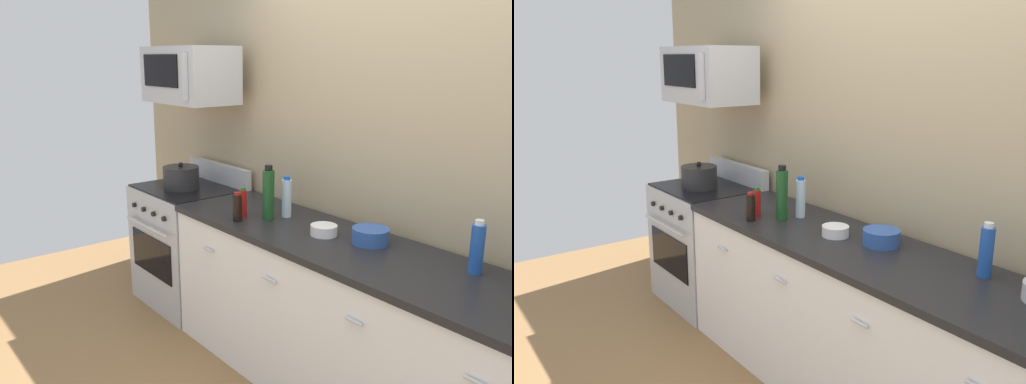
# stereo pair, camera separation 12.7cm
# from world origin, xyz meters

# --- Properties ---
(back_wall) EXTENTS (5.66, 0.10, 2.70)m
(back_wall) POSITION_xyz_m (0.00, 0.41, 1.35)
(back_wall) COLOR tan
(back_wall) RESTS_ON ground_plane
(counter_unit) EXTENTS (2.57, 0.66, 0.92)m
(counter_unit) POSITION_xyz_m (0.00, -0.00, 0.46)
(counter_unit) COLOR white
(counter_unit) RESTS_ON ground_plane
(range_oven) EXTENTS (0.76, 0.69, 1.07)m
(range_oven) POSITION_xyz_m (-1.66, 0.00, 0.47)
(range_oven) COLOR #B7BABF
(range_oven) RESTS_ON ground_plane
(microwave) EXTENTS (0.74, 0.44, 0.40)m
(microwave) POSITION_xyz_m (-1.66, 0.05, 1.75)
(microwave) COLOR #B7BABF
(bottle_soda_blue) EXTENTS (0.06, 0.06, 0.25)m
(bottle_soda_blue) POSITION_xyz_m (0.57, 0.17, 1.04)
(bottle_soda_blue) COLOR #1E4CA5
(bottle_soda_blue) RESTS_ON countertop_slab
(bottle_soy_sauce_dark) EXTENTS (0.06, 0.06, 0.18)m
(bottle_soy_sauce_dark) POSITION_xyz_m (-0.74, -0.21, 1.00)
(bottle_soy_sauce_dark) COLOR black
(bottle_soy_sauce_dark) RESTS_ON countertop_slab
(bottle_wine_green) EXTENTS (0.07, 0.07, 0.33)m
(bottle_wine_green) POSITION_xyz_m (-0.65, -0.04, 1.08)
(bottle_wine_green) COLOR #19471E
(bottle_wine_green) RESTS_ON countertop_slab
(bottle_hot_sauce_red) EXTENTS (0.05, 0.05, 0.18)m
(bottle_hot_sauce_red) POSITION_xyz_m (-0.79, -0.12, 1.01)
(bottle_hot_sauce_red) COLOR #B21914
(bottle_hot_sauce_red) RESTS_ON countertop_slab
(bottle_water_clear) EXTENTS (0.06, 0.06, 0.25)m
(bottle_water_clear) POSITION_xyz_m (-0.62, 0.08, 1.04)
(bottle_water_clear) COLOR silver
(bottle_water_clear) RESTS_ON countertop_slab
(bowl_blue_mixing) EXTENTS (0.20, 0.20, 0.08)m
(bowl_blue_mixing) POSITION_xyz_m (0.02, 0.11, 0.96)
(bowl_blue_mixing) COLOR #2D519E
(bowl_blue_mixing) RESTS_ON countertop_slab
(bowl_white_ceramic) EXTENTS (0.15, 0.15, 0.06)m
(bowl_white_ceramic) POSITION_xyz_m (-0.23, 0.01, 0.95)
(bowl_white_ceramic) COLOR white
(bowl_white_ceramic) RESTS_ON countertop_slab
(stockpot) EXTENTS (0.27, 0.27, 0.20)m
(stockpot) POSITION_xyz_m (-1.66, -0.05, 1.00)
(stockpot) COLOR #262628
(stockpot) RESTS_ON range_oven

